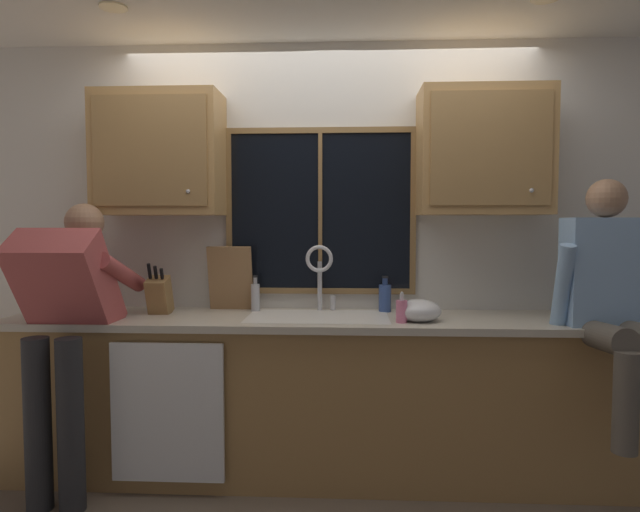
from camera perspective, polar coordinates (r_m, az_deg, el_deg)
back_wall at (r=3.42m, az=0.97°, el=0.50°), size 5.98×0.12×2.55m
ceiling_downlight_left at (r=3.19m, az=-20.92°, el=23.25°), size 0.14×0.14×0.01m
window_glass at (r=3.35m, az=0.04°, el=4.72°), size 1.10×0.02×0.95m
window_frame_top at (r=3.39m, az=0.03°, el=13.08°), size 1.17×0.02×0.04m
window_frame_bottom at (r=3.37m, az=0.03°, el=-3.69°), size 1.17×0.02×0.04m
window_frame_left at (r=3.42m, az=-9.55°, el=4.65°), size 0.03×0.02×0.95m
window_frame_right at (r=3.36m, az=9.77°, el=4.67°), size 0.03×0.02×0.95m
window_mullion_center at (r=3.34m, az=0.03°, el=4.72°), size 0.02×0.02×0.95m
lower_cabinet_run at (r=3.23m, az=0.73°, el=-14.79°), size 3.58×0.58×0.88m
countertop at (r=3.10m, az=0.73°, el=-6.80°), size 3.64×0.62×0.04m
dishwasher_front at (r=3.07m, az=-15.75°, el=-15.56°), size 0.60×0.02×0.74m
upper_cabinet_left at (r=3.40m, az=-16.52°, el=10.22°), size 0.73×0.36×0.72m
upper_cabinet_right at (r=3.30m, az=16.80°, el=10.42°), size 0.73×0.36×0.72m
sink at (r=3.12m, az=-0.24°, el=-8.16°), size 0.80×0.46×0.21m
faucet at (r=3.25m, az=0.07°, el=-1.45°), size 0.18×0.09×0.40m
person_standing at (r=3.15m, az=-25.13°, el=-5.81°), size 0.53×0.69×1.56m
person_sitting_on_counter at (r=3.11m, az=28.44°, el=-3.38°), size 0.54×0.60×1.26m
knife_block at (r=3.31m, az=-16.54°, el=-4.01°), size 0.12×0.18×0.32m
cutting_board at (r=3.36m, az=-9.40°, el=-2.34°), size 0.27×0.10×0.39m
mixing_bowl at (r=3.02m, az=10.33°, el=-5.67°), size 0.24×0.24×0.12m
soap_dispenser at (r=2.94m, az=8.58°, el=-5.71°), size 0.06×0.07×0.17m
bottle_green_glass at (r=3.29m, az=6.84°, el=-4.31°), size 0.07×0.07×0.21m
bottle_tall_clear at (r=3.31m, az=-6.81°, el=-4.25°), size 0.05×0.05×0.22m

